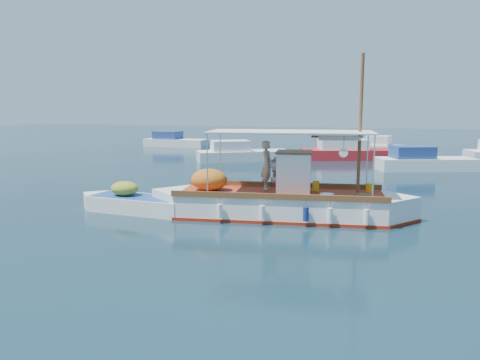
% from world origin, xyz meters
% --- Properties ---
extents(ground, '(160.00, 160.00, 0.00)m').
position_xyz_m(ground, '(0.00, 0.00, 0.00)').
color(ground, black).
rests_on(ground, ground).
extents(fishing_caique, '(10.13, 3.81, 6.25)m').
position_xyz_m(fishing_caique, '(-0.05, 0.41, 0.56)').
color(fishing_caique, white).
rests_on(fishing_caique, ground).
extents(dinghy, '(5.59, 1.84, 1.37)m').
position_xyz_m(dinghy, '(-5.56, -0.53, 0.29)').
color(dinghy, white).
rests_on(dinghy, ground).
extents(bg_boat_nw, '(7.34, 5.63, 1.80)m').
position_xyz_m(bg_boat_nw, '(-7.16, 17.56, 0.49)').
color(bg_boat_nw, silver).
rests_on(bg_boat_nw, ground).
extents(bg_boat_n, '(9.66, 5.61, 1.80)m').
position_xyz_m(bg_boat_n, '(1.20, 21.77, 0.49)').
color(bg_boat_n, '#A61B1F').
rests_on(bg_boat_n, ground).
extents(bg_boat_ne, '(6.69, 4.28, 1.80)m').
position_xyz_m(bg_boat_ne, '(5.92, 16.37, 0.49)').
color(bg_boat_ne, silver).
rests_on(bg_boat_ne, ground).
extents(bg_boat_far_w, '(6.77, 2.51, 1.80)m').
position_xyz_m(bg_boat_far_w, '(-17.97, 28.07, 0.49)').
color(bg_boat_far_w, silver).
rests_on(bg_boat_far_w, ground).
extents(bg_boat_far_n, '(5.36, 3.07, 1.80)m').
position_xyz_m(bg_boat_far_n, '(3.31, 26.86, 0.49)').
color(bg_boat_far_n, silver).
rests_on(bg_boat_far_n, ground).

